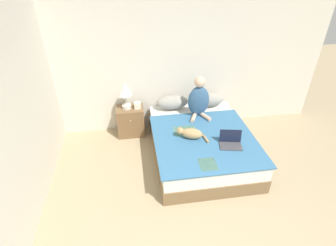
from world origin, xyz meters
TOP-DOWN VIEW (x-y plane):
  - wall_back at (0.00, 3.31)m, footprint 5.55×0.05m
  - wall_side at (-2.30, 1.64)m, footprint 0.05×4.28m
  - bed at (0.17, 2.21)m, footprint 1.62×2.05m
  - pillow_near at (-0.18, 3.07)m, footprint 0.60×0.30m
  - pillow_far at (0.52, 3.07)m, footprint 0.60×0.30m
  - person_sitting at (0.24, 2.76)m, footprint 0.39×0.38m
  - cat_tabby at (-0.05, 2.07)m, footprint 0.48×0.32m
  - laptop_open at (0.52, 1.80)m, footprint 0.38×0.31m
  - nightstand at (-0.99, 3.06)m, footprint 0.50×0.38m
  - table_lamp at (-1.04, 3.06)m, footprint 0.24×0.24m
  - tissue_box at (-0.84, 3.04)m, footprint 0.12×0.12m

SIDE VIEW (x-z plane):
  - bed at x=0.17m, z-range 0.00..0.49m
  - nightstand at x=-0.99m, z-range 0.00..0.57m
  - laptop_open at x=0.52m, z-range 0.44..0.65m
  - cat_tabby at x=-0.05m, z-range 0.50..0.67m
  - pillow_near at x=-0.18m, z-range 0.50..0.76m
  - pillow_far at x=0.52m, z-range 0.50..0.76m
  - tissue_box at x=-0.84m, z-range 0.56..0.70m
  - person_sitting at x=0.24m, z-range 0.44..1.19m
  - table_lamp at x=-1.04m, z-range 0.66..1.16m
  - wall_back at x=0.00m, z-range 0.00..2.55m
  - wall_side at x=-2.30m, z-range 0.00..2.55m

